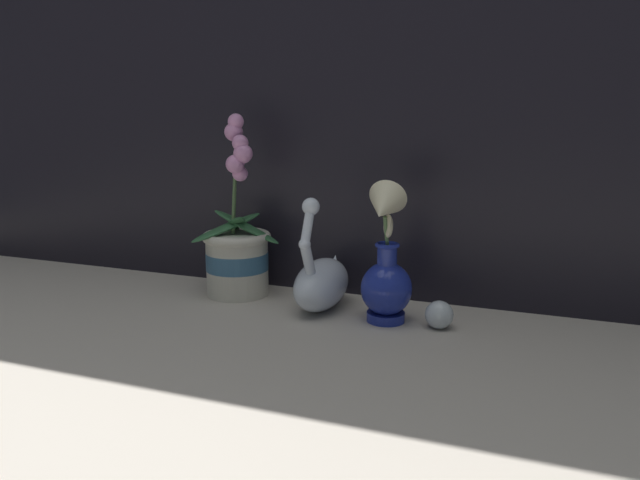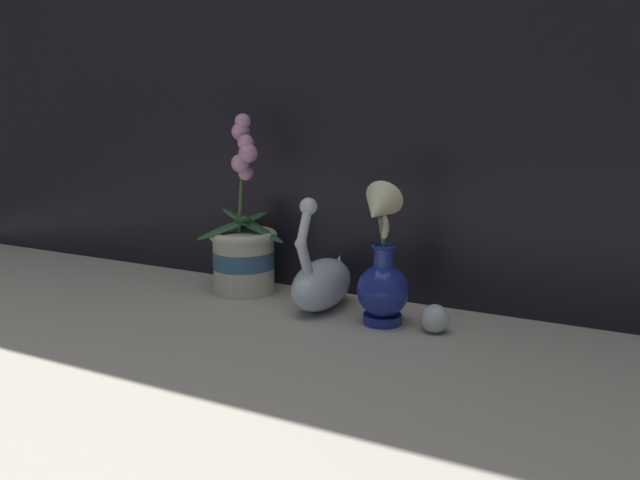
% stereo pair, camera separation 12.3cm
% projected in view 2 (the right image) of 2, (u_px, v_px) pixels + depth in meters
% --- Properties ---
extents(ground_plane, '(2.80, 2.80, 0.00)m').
position_uv_depth(ground_plane, '(289.00, 329.00, 1.15)').
color(ground_plane, '#BCB2A3').
extents(window_backdrop, '(2.80, 0.03, 1.20)m').
position_uv_depth(window_backdrop, '(352.00, 7.00, 1.26)').
color(window_backdrop, black).
rests_on(window_backdrop, ground_plane).
extents(orchid_potted_plant, '(0.18, 0.19, 0.39)m').
position_uv_depth(orchid_potted_plant, '(244.00, 248.00, 1.36)').
color(orchid_potted_plant, beige).
rests_on(orchid_potted_plant, ground_plane).
extents(swan_figurine, '(0.09, 0.21, 0.23)m').
position_uv_depth(swan_figurine, '(320.00, 281.00, 1.26)').
color(swan_figurine, silver).
rests_on(swan_figurine, ground_plane).
extents(blue_vase, '(0.10, 0.13, 0.27)m').
position_uv_depth(blue_vase, '(382.00, 272.00, 1.15)').
color(blue_vase, navy).
rests_on(blue_vase, ground_plane).
extents(glass_sphere, '(0.05, 0.05, 0.05)m').
position_uv_depth(glass_sphere, '(435.00, 319.00, 1.13)').
color(glass_sphere, silver).
rests_on(glass_sphere, ground_plane).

